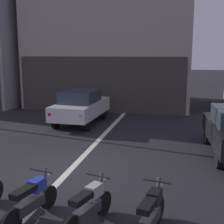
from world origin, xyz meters
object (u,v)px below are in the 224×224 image
Objects in this scene: motorcycle_black_row_right_mid at (151,213)px; motorcycle_silver_row_centre at (89,206)px; car_blue_down_street at (157,94)px; car_white_crossing_near at (81,106)px; motorcycle_blue_row_left_mid at (32,199)px.

motorcycle_silver_row_centre is at bearing 178.78° from motorcycle_black_row_right_mid.
motorcycle_black_row_right_mid is (0.98, -14.04, -0.43)m from car_blue_down_street.
car_blue_down_street reaches higher than motorcycle_black_row_right_mid.
car_white_crossing_near is at bearing -121.80° from car_blue_down_street.
motorcycle_blue_row_left_mid is 2.42m from motorcycle_black_row_right_mid.
motorcycle_silver_row_centre and motorcycle_black_row_right_mid have the same top height.
motorcycle_black_row_right_mid is (1.21, -0.03, 0.00)m from motorcycle_silver_row_centre.
motorcycle_black_row_right_mid is at bearing -0.68° from motorcycle_blue_row_left_mid.
car_white_crossing_near and car_blue_down_street have the same top height.
motorcycle_blue_row_left_mid is (-1.44, -14.01, -0.43)m from car_blue_down_street.
motorcycle_black_row_right_mid is at bearing -86.01° from car_blue_down_street.
car_white_crossing_near reaches higher than motorcycle_black_row_right_mid.
car_white_crossing_near is 0.98× the size of car_blue_down_street.
motorcycle_silver_row_centre is (3.01, -8.78, -0.43)m from car_white_crossing_near.
motorcycle_silver_row_centre is (-0.23, -14.01, -0.43)m from car_blue_down_street.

